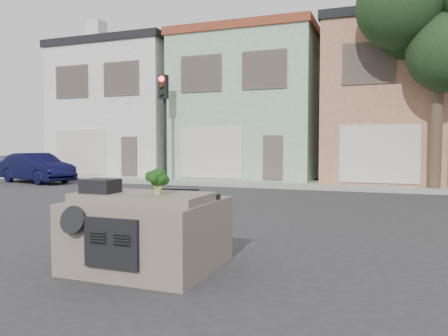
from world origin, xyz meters
The scene contains 12 objects.
ground_plane centered at (0.00, 0.00, 0.00)m, with size 120.00×120.00×0.00m, color #303033.
sidewalk centered at (0.00, 10.50, 0.07)m, with size 40.00×3.00×0.15m, color gray.
townhouse_white centered at (-11.00, 14.50, 3.77)m, with size 7.20×8.20×7.55m, color silver.
townhouse_mint centered at (-3.50, 14.50, 3.77)m, with size 7.20×8.20×7.55m, color #9BC39E.
townhouse_tan centered at (4.00, 14.50, 3.77)m, with size 7.20×8.20×7.55m, color tan.
navy_sedan centered at (-12.56, 7.86, 0.00)m, with size 1.52×4.35×1.43m, color black.
traffic_signal centered at (-6.50, 9.50, 2.55)m, with size 0.40×0.40×5.10m, color black.
tree_near centered at (5.00, 9.80, 4.25)m, with size 4.40×4.00×8.50m, color #1C3418.
car_dashboard centered at (0.00, -3.00, 0.56)m, with size 2.00×1.80×1.12m, color #736658.
instrument_hump centered at (-0.58, -3.35, 1.22)m, with size 0.48×0.38×0.20m, color black.
wiper_arm centered at (0.28, -2.62, 1.13)m, with size 0.70×0.03×0.02m, color black.
broccoli centered at (0.32, -3.28, 1.31)m, with size 0.31×0.31×0.38m, color black.
Camera 1 is at (3.31, -8.60, 1.81)m, focal length 35.00 mm.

